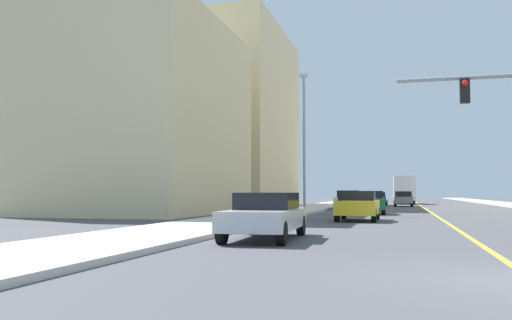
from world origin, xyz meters
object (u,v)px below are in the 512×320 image
Objects in this scene: car_blue at (378,198)px; car_gray at (403,199)px; car_green at (370,202)px; delivery_truck at (404,190)px; car_silver at (266,215)px; car_yellow at (358,205)px; street_lamp at (304,136)px; car_white at (348,200)px.

car_gray is (2.66, -4.48, 0.02)m from car_blue.
delivery_truck is at bearing 83.39° from car_green.
car_silver is 1.09× the size of car_green.
car_blue is 33.69m from car_yellow.
car_green is at bearing 89.69° from car_yellow.
car_gray reaches higher than car_green.
street_lamp is at bearing -169.29° from car_green.
car_yellow is (1.85, 11.27, 0.03)m from car_silver.
car_silver is 1.16× the size of car_yellow.
car_white is at bearing 78.14° from street_lamp.
street_lamp is 2.28× the size of car_white.
delivery_truck is (4.26, 52.50, 1.01)m from car_silver.
street_lamp is 5.99m from car_green.
car_green reaches higher than car_yellow.
car_gray is 40.68m from car_silver.
delivery_truck is at bearing 70.87° from car_blue.
car_white is 17.10m from car_yellow.
car_white is (-2.15, 8.31, 0.01)m from car_green.
street_lamp reaches higher than car_blue.
delivery_truck is at bearing -96.60° from car_silver.
street_lamp reaches higher than delivery_truck.
car_silver is at bearing -95.79° from car_gray.
car_gray is 29.29m from car_yellow.
street_lamp reaches higher than car_white.
car_silver is 28.26m from car_white.
car_gray is (6.24, 21.50, -4.27)m from street_lamp.
street_lamp is 1.91× the size of car_silver.
car_yellow reaches higher than car_silver.
car_green is 8.68m from car_yellow.
car_blue is 44.98m from car_silver.
car_yellow is 41.31m from delivery_truck.
car_green is at bearing -95.90° from car_gray.
street_lamp reaches higher than car_gray.
car_green is at bearing 104.86° from car_white.
car_blue is 16.78m from car_white.
car_yellow is at bearing -62.86° from street_lamp.
car_gray is at bearing 73.82° from street_lamp.
car_white is 0.45× the size of delivery_truck.
street_lamp is at bearing 117.83° from car_yellow.
street_lamp is 10.40m from car_white.
car_green is (4.10, 0.97, -4.26)m from street_lamp.
delivery_truck is at bearing 87.35° from car_yellow.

